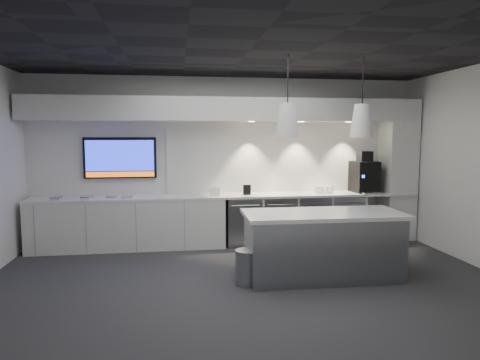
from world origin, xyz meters
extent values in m
plane|color=#2F2F32|center=(0.00, 0.00, 0.00)|extent=(7.00, 7.00, 0.00)
plane|color=black|center=(0.00, 0.00, 3.00)|extent=(7.00, 7.00, 0.00)
plane|color=white|center=(0.00, 2.50, 1.50)|extent=(7.00, 0.00, 7.00)
plane|color=white|center=(0.00, -2.50, 1.50)|extent=(7.00, 0.00, 7.00)
cube|color=white|center=(0.00, 2.17, 0.88)|extent=(6.80, 0.65, 0.04)
cube|color=silver|center=(-1.75, 2.17, 0.43)|extent=(3.30, 0.63, 0.86)
cube|color=gray|center=(0.25, 2.17, 0.42)|extent=(0.60, 0.61, 0.85)
cube|color=gray|center=(0.88, 2.17, 0.42)|extent=(0.60, 0.61, 0.85)
cube|color=gray|center=(1.51, 2.17, 0.42)|extent=(0.60, 0.61, 0.85)
cube|color=gray|center=(2.14, 2.17, 0.42)|extent=(0.60, 0.61, 0.85)
cube|color=silver|center=(1.20, 2.48, 1.55)|extent=(4.60, 0.03, 1.30)
cube|color=silver|center=(0.00, 2.20, 2.40)|extent=(6.90, 0.60, 0.40)
cube|color=silver|center=(3.20, 2.20, 1.30)|extent=(0.55, 0.55, 2.60)
cube|color=black|center=(-1.90, 2.45, 1.56)|extent=(1.25, 0.06, 0.72)
cube|color=#1626D2|center=(-1.90, 2.42, 1.60)|extent=(1.17, 0.00, 0.54)
cube|color=#E5590D|center=(-1.90, 2.42, 1.27)|extent=(1.17, 0.00, 0.09)
cube|color=gray|center=(1.05, 0.19, 0.43)|extent=(2.07, 0.86, 0.86)
cube|color=white|center=(1.05, 0.19, 0.89)|extent=(2.17, 0.96, 0.05)
cylinder|color=gray|center=(-0.01, 0.09, 0.23)|extent=(0.37, 0.37, 0.46)
cube|color=black|center=(2.54, 2.20, 1.19)|extent=(0.44, 0.49, 0.57)
cube|color=black|center=(2.54, 2.20, 1.57)|extent=(0.24, 0.24, 0.19)
cube|color=gray|center=(2.54, 1.95, 0.92)|extent=(0.32, 0.22, 0.03)
cube|color=black|center=(0.31, 2.13, 0.99)|extent=(0.14, 0.02, 0.18)
cube|color=white|center=(-0.26, 2.09, 0.97)|extent=(0.18, 0.03, 0.14)
cube|color=gray|center=(-2.91, 2.12, 0.91)|extent=(0.18, 0.18, 0.02)
cube|color=gray|center=(-2.43, 2.16, 0.91)|extent=(0.20, 0.20, 0.02)
cube|color=gray|center=(-2.02, 2.17, 0.91)|extent=(0.18, 0.18, 0.02)
cube|color=gray|center=(-1.76, 2.09, 0.91)|extent=(0.20, 0.20, 0.02)
cone|color=silver|center=(0.54, 0.19, 2.15)|extent=(0.31, 0.31, 0.44)
cylinder|color=black|center=(0.54, 0.19, 2.72)|extent=(0.02, 0.02, 0.70)
cone|color=silver|center=(1.56, 0.19, 2.15)|extent=(0.31, 0.31, 0.44)
cylinder|color=black|center=(1.56, 0.19, 2.72)|extent=(0.02, 0.02, 0.70)
camera|label=1|loc=(-0.90, -5.31, 1.96)|focal=32.00mm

